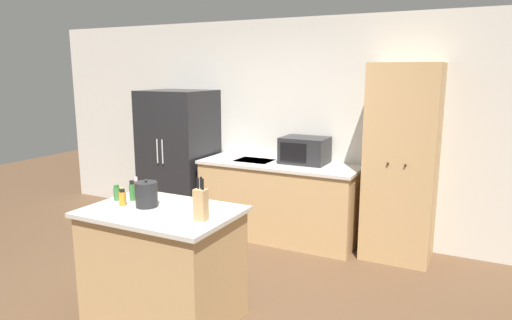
{
  "coord_description": "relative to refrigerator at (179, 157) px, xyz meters",
  "views": [
    {
      "loc": [
        2.24,
        -2.85,
        1.99
      ],
      "look_at": [
        0.08,
        1.4,
        1.05
      ],
      "focal_mm": 32.0,
      "sensor_mm": 36.0,
      "label": 1
    }
  ],
  "objects": [
    {
      "name": "back_counter",
      "position": [
        1.42,
        0.04,
        -0.41
      ],
      "size": [
        1.9,
        0.71,
        0.92
      ],
      "color": "tan",
      "rests_on": "ground_plane"
    },
    {
      "name": "fire_extinguisher",
      "position": [
        -0.58,
        0.01,
        -0.7
      ],
      "size": [
        0.14,
        0.14,
        0.39
      ],
      "color": "red",
      "rests_on": "ground_plane"
    },
    {
      "name": "refrigerator",
      "position": [
        0.0,
        0.0,
        0.0
      ],
      "size": [
        0.85,
        0.77,
        1.74
      ],
      "color": "black",
      "rests_on": "ground_plane"
    },
    {
      "name": "microwave",
      "position": [
        1.69,
        0.15,
        0.2
      ],
      "size": [
        0.53,
        0.4,
        0.31
      ],
      "color": "#232326",
      "rests_on": "back_counter"
    },
    {
      "name": "knife_block",
      "position": [
        1.77,
        -2.14,
        0.17
      ],
      "size": [
        0.09,
        0.07,
        0.32
      ],
      "color": "tan",
      "rests_on": "kitchen_island"
    },
    {
      "name": "spice_bottle_green_herb",
      "position": [
        0.86,
        -2.03,
        0.11
      ],
      "size": [
        0.05,
        0.05,
        0.13
      ],
      "color": "#337033",
      "rests_on": "kitchen_island"
    },
    {
      "name": "wall_back",
      "position": [
        1.32,
        0.4,
        0.43
      ],
      "size": [
        7.2,
        0.06,
        2.6
      ],
      "color": "beige",
      "rests_on": "ground_plane"
    },
    {
      "name": "spice_bottle_amber_oil",
      "position": [
        0.85,
        -1.96,
        0.09
      ],
      "size": [
        0.04,
        0.04,
        0.09
      ],
      "color": "#B2281E",
      "rests_on": "kitchen_island"
    },
    {
      "name": "spice_bottle_pale_salt",
      "position": [
        0.98,
        -1.97,
        0.13
      ],
      "size": [
        0.05,
        0.05,
        0.17
      ],
      "color": "#337033",
      "rests_on": "kitchen_island"
    },
    {
      "name": "kitchen_island",
      "position": [
        1.35,
        -2.07,
        -0.41
      ],
      "size": [
        1.18,
        0.82,
        0.92
      ],
      "color": "tan",
      "rests_on": "ground_plane"
    },
    {
      "name": "kettle",
      "position": [
        1.2,
        -2.06,
        0.15
      ],
      "size": [
        0.18,
        0.18,
        0.23
      ],
      "color": "#232326",
      "rests_on": "kitchen_island"
    },
    {
      "name": "spice_bottle_short_red",
      "position": [
        0.95,
        -1.89,
        0.13
      ],
      "size": [
        0.04,
        0.04,
        0.18
      ],
      "color": "#B2281E",
      "rests_on": "kitchen_island"
    },
    {
      "name": "ground_plane",
      "position": [
        1.32,
        -1.93,
        -0.87
      ],
      "size": [
        14.0,
        14.0,
        0.0
      ],
      "primitive_type": "plane",
      "color": "brown"
    },
    {
      "name": "pantry_cabinet",
      "position": [
        2.8,
        0.09,
        0.16
      ],
      "size": [
        0.7,
        0.59,
        2.07
      ],
      "color": "tan",
      "rests_on": "ground_plane"
    },
    {
      "name": "spice_bottle_tall_dark",
      "position": [
        1.01,
        -2.12,
        0.12
      ],
      "size": [
        0.06,
        0.06,
        0.14
      ],
      "color": "orange",
      "rests_on": "kitchen_island"
    }
  ]
}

